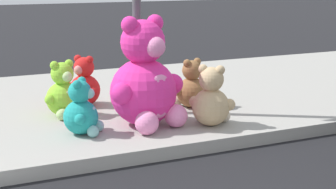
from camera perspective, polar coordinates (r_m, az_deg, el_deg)
sidewalk at (r=7.10m, az=-13.24°, el=-1.74°), size 28.00×4.40×0.15m
plush_pink_large at (r=5.88m, az=-2.57°, el=1.37°), size 0.96×0.92×1.29m
plush_white at (r=7.12m, az=-2.83°, el=1.65°), size 0.50×0.52×0.72m
plush_red at (r=6.91m, az=-9.48°, el=0.99°), size 0.49×0.48×0.69m
plush_teal at (r=5.69m, az=-9.64°, el=-1.96°), size 0.46×0.44×0.64m
plush_brown at (r=6.75m, az=2.59°, el=0.78°), size 0.49×0.47×0.66m
plush_tan at (r=5.96m, az=4.91°, el=-0.73°), size 0.52×0.52×0.73m
plush_lime at (r=6.45m, az=-11.65°, el=0.06°), size 0.53×0.50×0.71m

